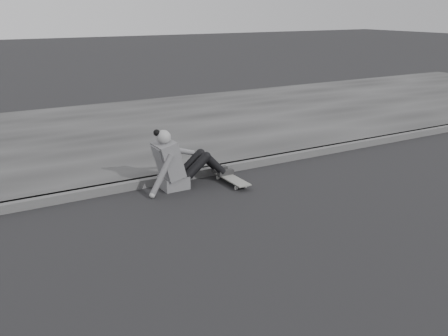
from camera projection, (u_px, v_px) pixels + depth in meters
name	position (u px, v px, depth m)	size (l,w,h in m)	color
ground	(392.00, 218.00, 6.07)	(80.00, 80.00, 0.00)	black
curb	(270.00, 160.00, 8.17)	(24.00, 0.16, 0.12)	#494949
sidewalk	(188.00, 124.00, 10.66)	(24.00, 6.00, 0.12)	#323232
skateboard	(231.00, 179.00, 7.24)	(0.20, 0.78, 0.09)	#A7A7A1
seated_woman	(178.00, 163.00, 7.00)	(1.38, 0.46, 0.88)	#5A5A5C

